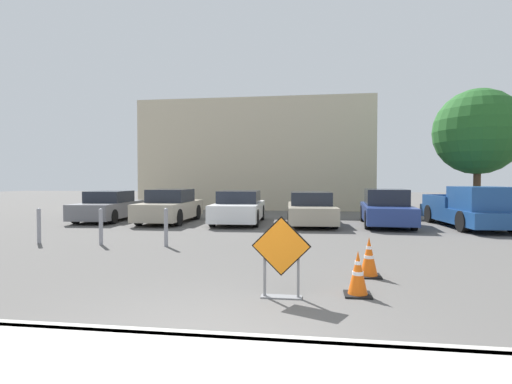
% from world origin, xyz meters
% --- Properties ---
extents(ground_plane, '(96.00, 96.00, 0.00)m').
position_xyz_m(ground_plane, '(0.00, 10.00, 0.00)').
color(ground_plane, '#565451').
extents(curb_lip, '(26.31, 0.20, 0.14)m').
position_xyz_m(curb_lip, '(0.00, 0.00, 0.07)').
color(curb_lip, '#ADAAA3').
rests_on(curb_lip, ground_plane).
extents(road_closed_sign, '(0.93, 0.20, 1.29)m').
position_xyz_m(road_closed_sign, '(0.74, 1.92, 0.69)').
color(road_closed_sign, black).
rests_on(road_closed_sign, ground_plane).
extents(traffic_cone_nearest, '(0.42, 0.42, 0.72)m').
position_xyz_m(traffic_cone_nearest, '(1.94, 2.25, 0.35)').
color(traffic_cone_nearest, black).
rests_on(traffic_cone_nearest, ground_plane).
extents(traffic_cone_second, '(0.45, 0.45, 0.76)m').
position_xyz_m(traffic_cone_second, '(2.29, 3.57, 0.37)').
color(traffic_cone_second, black).
rests_on(traffic_cone_second, ground_plane).
extents(parked_car_nearest, '(2.08, 4.53, 1.35)m').
position_xyz_m(parked_car_nearest, '(-8.04, 12.80, 0.63)').
color(parked_car_nearest, slate).
rests_on(parked_car_nearest, ground_plane).
extents(parked_car_second, '(1.90, 4.44, 1.44)m').
position_xyz_m(parked_car_second, '(-4.99, 12.45, 0.68)').
color(parked_car_second, '#A39984').
rests_on(parked_car_second, ground_plane).
extents(parked_car_third, '(2.10, 4.70, 1.39)m').
position_xyz_m(parked_car_third, '(-1.94, 12.57, 0.66)').
color(parked_car_third, white).
rests_on(parked_car_third, ground_plane).
extents(parked_car_fourth, '(2.14, 4.74, 1.35)m').
position_xyz_m(parked_car_fourth, '(1.11, 12.56, 0.63)').
color(parked_car_fourth, '#A39984').
rests_on(parked_car_fourth, ground_plane).
extents(parked_car_fifth, '(2.09, 4.79, 1.48)m').
position_xyz_m(parked_car_fifth, '(4.17, 12.60, 0.68)').
color(parked_car_fifth, navy).
rests_on(parked_car_fifth, ground_plane).
extents(pickup_truck, '(2.24, 5.51, 1.61)m').
position_xyz_m(pickup_truck, '(7.24, 12.06, 0.73)').
color(pickup_truck, navy).
rests_on(pickup_truck, ground_plane).
extents(bollard_nearest, '(0.12, 0.12, 1.08)m').
position_xyz_m(bollard_nearest, '(-2.83, 6.33, 0.57)').
color(bollard_nearest, gray).
rests_on(bollard_nearest, ground_plane).
extents(bollard_second, '(0.12, 0.12, 1.04)m').
position_xyz_m(bollard_second, '(-4.77, 6.33, 0.55)').
color(bollard_second, gray).
rests_on(bollard_second, ground_plane).
extents(bollard_third, '(0.12, 0.12, 1.03)m').
position_xyz_m(bollard_third, '(-6.71, 6.33, 0.54)').
color(bollard_third, gray).
rests_on(bollard_third, ground_plane).
extents(building_facade_backdrop, '(14.63, 5.00, 6.87)m').
position_xyz_m(building_facade_backdrop, '(-2.46, 22.10, 3.44)').
color(building_facade_backdrop, beige).
rests_on(building_facade_backdrop, ground_plane).
extents(street_tree_behind_lot, '(3.97, 3.97, 6.08)m').
position_xyz_m(street_tree_behind_lot, '(8.80, 15.67, 4.09)').
color(street_tree_behind_lot, '#513823').
rests_on(street_tree_behind_lot, ground_plane).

